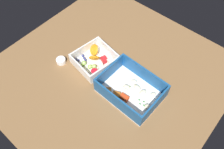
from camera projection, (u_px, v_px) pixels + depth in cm
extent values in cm
cube|color=brown|center=(110.00, 75.00, 87.90)|extent=(80.00, 80.00, 2.00)
cube|color=white|center=(130.00, 93.00, 82.01)|extent=(21.18, 16.06, 0.60)
cube|color=#19518C|center=(155.00, 105.00, 75.35)|extent=(0.96, 15.60, 6.30)
cube|color=#19518C|center=(109.00, 71.00, 82.97)|extent=(0.96, 15.60, 6.30)
cube|color=#19518C|center=(117.00, 102.00, 76.02)|extent=(19.64, 1.05, 6.30)
cube|color=#19518C|center=(144.00, 74.00, 82.30)|extent=(19.64, 1.05, 6.30)
ellipsoid|color=beige|center=(148.00, 107.00, 77.29)|extent=(3.20, 2.53, 1.42)
ellipsoid|color=beige|center=(153.00, 94.00, 80.35)|extent=(2.18, 2.61, 1.12)
ellipsoid|color=beige|center=(143.00, 92.00, 80.54)|extent=(2.67, 3.28, 1.43)
ellipsoid|color=beige|center=(127.00, 87.00, 81.86)|extent=(2.98, 2.33, 1.34)
ellipsoid|color=beige|center=(137.00, 88.00, 81.66)|extent=(2.97, 2.13, 1.45)
ellipsoid|color=beige|center=(134.00, 82.00, 83.23)|extent=(2.52, 1.79, 1.25)
cube|color=#AD5B1E|center=(108.00, 92.00, 81.10)|extent=(3.28, 3.56, 1.24)
cube|color=#AD5B1E|center=(117.00, 95.00, 80.39)|extent=(3.26, 2.83, 1.46)
cube|color=red|center=(124.00, 97.00, 79.73)|extent=(3.22, 2.16, 1.45)
cube|color=#387A33|center=(144.00, 105.00, 78.74)|extent=(0.60, 0.40, 0.20)
cube|color=#387A33|center=(144.00, 93.00, 81.37)|extent=(0.60, 0.40, 0.20)
cube|color=#387A33|center=(144.00, 102.00, 79.53)|extent=(0.60, 0.40, 0.20)
cube|color=#387A33|center=(139.00, 100.00, 79.91)|extent=(0.60, 0.40, 0.20)
cube|color=#387A33|center=(130.00, 86.00, 83.10)|extent=(0.60, 0.40, 0.20)
cube|color=#387A33|center=(140.00, 104.00, 79.05)|extent=(0.60, 0.40, 0.20)
cube|color=white|center=(95.00, 63.00, 89.49)|extent=(15.47, 16.25, 0.60)
cube|color=white|center=(105.00, 69.00, 84.73)|extent=(2.81, 14.27, 4.28)
cube|color=white|center=(85.00, 49.00, 90.22)|extent=(2.81, 14.27, 4.28)
cube|color=white|center=(80.00, 68.00, 84.96)|extent=(12.16, 2.48, 4.28)
cube|color=white|center=(109.00, 50.00, 89.99)|extent=(12.16, 2.48, 4.28)
ellipsoid|color=orange|center=(94.00, 50.00, 89.79)|extent=(5.64, 5.28, 4.44)
ellipsoid|color=orange|center=(94.00, 58.00, 87.46)|extent=(5.13, 4.99, 4.41)
cube|color=red|center=(104.00, 60.00, 88.93)|extent=(3.31, 2.89, 1.67)
cube|color=#F4EACC|center=(101.00, 68.00, 86.80)|extent=(3.25, 2.95, 1.59)
cube|color=#F4EACC|center=(111.00, 61.00, 88.42)|extent=(3.01, 2.35, 1.71)
sphere|color=#9ECC60|center=(84.00, 63.00, 87.94)|extent=(1.85, 1.85, 1.85)
sphere|color=#9ECC60|center=(82.00, 66.00, 87.18)|extent=(1.66, 1.66, 1.66)
sphere|color=#9ECC60|center=(90.00, 67.00, 86.96)|extent=(1.77, 1.77, 1.77)
sphere|color=#9ECC60|center=(94.00, 66.00, 86.98)|extent=(1.86, 1.86, 1.86)
cone|color=red|center=(94.00, 72.00, 85.32)|extent=(2.57, 2.57, 2.06)
sphere|color=navy|center=(84.00, 58.00, 89.84)|extent=(0.96, 0.96, 0.96)
sphere|color=navy|center=(83.00, 56.00, 90.39)|extent=(1.10, 1.10, 1.10)
sphere|color=navy|center=(78.00, 60.00, 89.27)|extent=(0.90, 0.90, 0.90)
sphere|color=navy|center=(86.00, 60.00, 89.29)|extent=(1.06, 1.06, 1.06)
sphere|color=navy|center=(75.00, 60.00, 89.15)|extent=(1.16, 1.16, 1.16)
cylinder|color=white|center=(61.00, 61.00, 89.33)|extent=(3.64, 3.64, 1.80)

